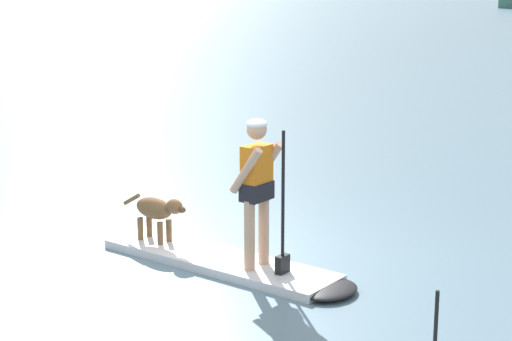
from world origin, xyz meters
name	(u,v)px	position (x,y,z in m)	size (l,w,h in m)	color
ground_plane	(219,265)	(0.00, 0.00, 0.00)	(400.00, 400.00, 0.00)	slate
paddleboard	(234,265)	(0.22, -0.05, 0.05)	(3.34, 1.36, 0.10)	silver
person_paddler	(258,183)	(0.55, -0.11, 1.05)	(0.65, 0.54, 1.66)	tan
dog	(157,210)	(-0.93, 0.19, 0.48)	(1.00, 0.33, 0.57)	brown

